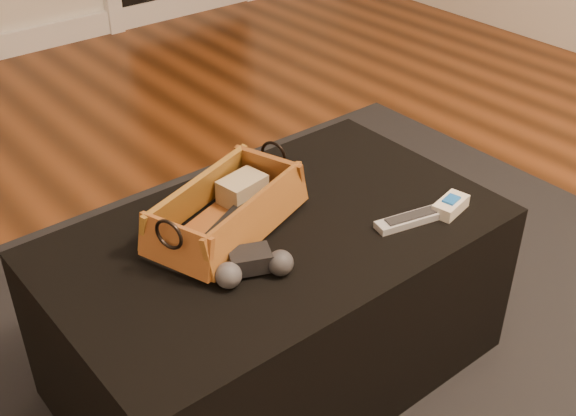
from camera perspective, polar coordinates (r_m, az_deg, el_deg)
area_rug at (r=1.83m, az=0.11°, el=-13.47°), size 2.60×2.00×0.01m
ottoman at (r=1.71m, az=-0.95°, el=-7.54°), size 1.00×0.60×0.42m
tv_remote at (r=1.55m, az=-4.80°, el=-1.45°), size 0.20×0.12×0.02m
cloth_bundle at (r=1.64m, az=-3.62°, el=1.50°), size 0.11×0.09×0.06m
wicker_basket at (r=1.56m, az=-4.85°, el=-0.34°), size 0.42×0.30×0.13m
game_controller at (r=1.44m, az=-2.79°, el=-4.55°), size 0.17×0.12×0.05m
silver_remote at (r=1.62m, az=9.75°, el=-0.85°), size 0.18×0.08×0.02m
cream_gadget at (r=1.67m, az=12.72°, el=0.19°), size 0.10×0.07×0.03m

